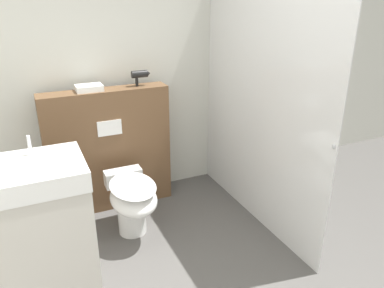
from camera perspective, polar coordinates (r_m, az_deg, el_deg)
name	(u,v)px	position (r m, az deg, el deg)	size (l,w,h in m)	color
wall_back	(136,73)	(3.76, -8.57, 10.62)	(8.00, 0.06, 2.50)	silver
partition_panel	(109,150)	(3.66, -12.51, -0.88)	(1.16, 0.23, 1.17)	brown
shower_glass	(258,106)	(3.28, 10.09, 5.77)	(0.04, 1.86, 2.16)	silver
toilet	(132,200)	(3.26, -9.13, -8.43)	(0.38, 0.65, 0.52)	white
sink_vanity	(44,226)	(2.84, -21.67, -11.56)	(0.63, 0.57, 1.10)	beige
hair_drier	(140,75)	(3.54, -7.88, 10.44)	(0.18, 0.07, 0.14)	black
folded_towel	(89,88)	(3.45, -15.42, 8.24)	(0.23, 0.17, 0.05)	white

